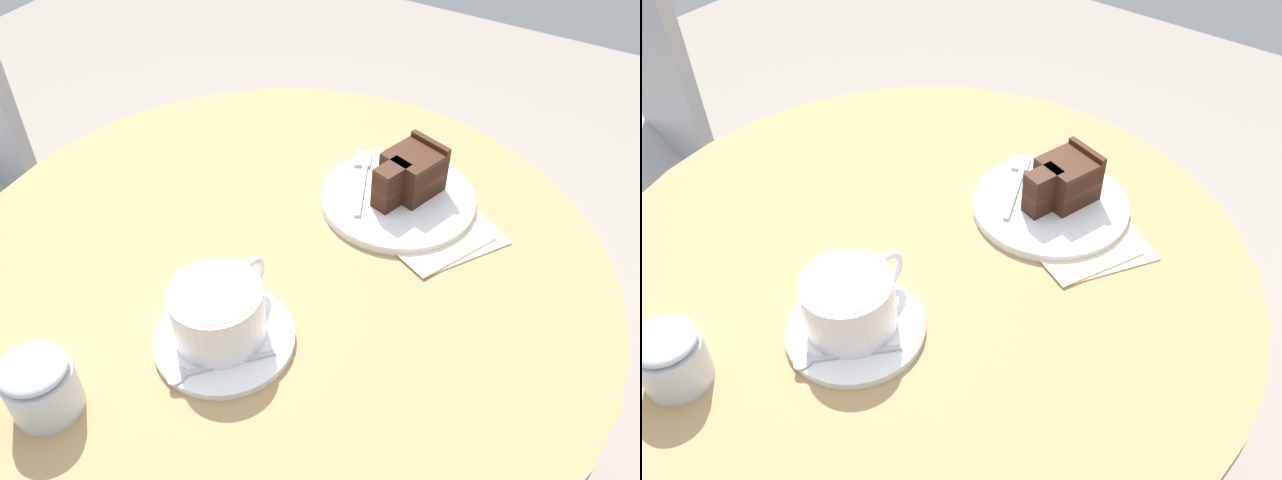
# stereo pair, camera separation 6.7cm
# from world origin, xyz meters

# --- Properties ---
(cafe_table) EXTENTS (0.80, 0.80, 0.69)m
(cafe_table) POSITION_xyz_m (0.00, 0.00, 0.58)
(cafe_table) COLOR #A37F51
(cafe_table) RESTS_ON ground
(saucer) EXTENTS (0.15, 0.15, 0.01)m
(saucer) POSITION_xyz_m (-0.13, -0.02, 0.69)
(saucer) COLOR white
(saucer) RESTS_ON cafe_table
(coffee_cup) EXTENTS (0.13, 0.10, 0.07)m
(coffee_cup) POSITION_xyz_m (-0.13, -0.01, 0.73)
(coffee_cup) COLOR white
(coffee_cup) RESTS_ON saucer
(teaspoon) EXTENTS (0.09, 0.08, 0.00)m
(teaspoon) POSITION_xyz_m (-0.17, -0.03, 0.70)
(teaspoon) COLOR #B7B7BC
(teaspoon) RESTS_ON saucer
(cake_plate) EXTENTS (0.20, 0.20, 0.01)m
(cake_plate) POSITION_xyz_m (0.17, -0.07, 0.69)
(cake_plate) COLOR white
(cake_plate) RESTS_ON cafe_table
(cake_slice) EXTENTS (0.11, 0.08, 0.06)m
(cake_slice) POSITION_xyz_m (0.19, -0.08, 0.73)
(cake_slice) COLOR #381E14
(cake_slice) RESTS_ON cake_plate
(fork) EXTENTS (0.13, 0.07, 0.00)m
(fork) POSITION_xyz_m (0.19, -0.02, 0.70)
(fork) COLOR #B7B7BC
(fork) RESTS_ON cake_plate
(napkin) EXTENTS (0.18, 0.18, 0.00)m
(napkin) POSITION_xyz_m (0.15, -0.14, 0.69)
(napkin) COLOR beige
(napkin) RESTS_ON cafe_table
(sugar_pot) EXTENTS (0.07, 0.07, 0.07)m
(sugar_pot) POSITION_xyz_m (-0.28, 0.08, 0.72)
(sugar_pot) COLOR silver
(sugar_pot) RESTS_ON cafe_table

